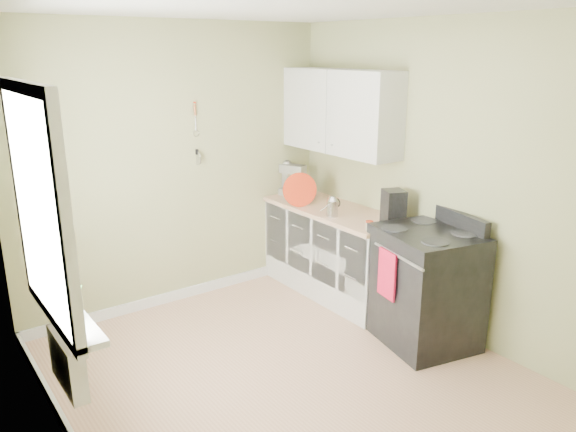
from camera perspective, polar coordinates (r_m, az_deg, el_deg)
floor at (r=4.53m, az=0.09°, el=-16.06°), size 3.20×3.60×0.02m
ceiling at (r=3.82m, az=0.11°, el=20.72°), size 3.20×3.60×0.02m
wall_back at (r=5.49m, az=-11.17°, el=4.89°), size 3.20×0.02×2.70m
wall_left at (r=3.33m, az=-22.94°, el=-3.83°), size 0.02×3.60×2.70m
wall_right at (r=5.06m, az=15.02°, el=3.64°), size 0.02×3.60×2.70m
base_cabinets at (r=5.77m, az=4.66°, el=-3.74°), size 0.60×1.60×0.87m
countertop at (r=5.62m, az=4.69°, el=0.59°), size 0.64×1.60×0.04m
upper_cabinets at (r=5.60m, az=5.32°, el=10.54°), size 0.35×1.40×0.80m
window at (r=3.55m, az=-24.05°, el=0.70°), size 0.06×1.14×1.44m
window_sill at (r=3.79m, az=-21.77°, el=-8.89°), size 0.18×1.14×0.04m
radiator at (r=3.89m, az=-21.48°, el=-13.66°), size 0.12×0.50×0.35m
wall_utensils at (r=5.51m, az=-9.27°, el=7.31°), size 0.02×0.14×0.58m
stove at (r=4.94m, az=13.77°, el=-6.91°), size 0.87×0.95×1.12m
stand_mixer at (r=6.08m, az=0.47°, el=3.61°), size 0.28×0.34×0.37m
kettle at (r=5.32m, az=4.52°, el=0.99°), size 0.19×0.11×0.19m
coffee_maker at (r=5.15m, az=10.64°, el=0.82°), size 0.24×0.25×0.31m
red_tray at (r=5.61m, az=1.20°, el=2.68°), size 0.34×0.19×0.35m
jar at (r=4.98m, az=8.27°, el=-0.92°), size 0.07×0.07×0.08m
plant_a at (r=3.57m, az=-21.17°, el=-7.40°), size 0.19×0.16×0.31m
plant_b at (r=3.81m, az=-22.23°, el=-6.21°), size 0.20×0.20×0.28m
plant_c at (r=4.01m, az=-22.99°, el=-5.23°), size 0.18×0.18×0.27m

